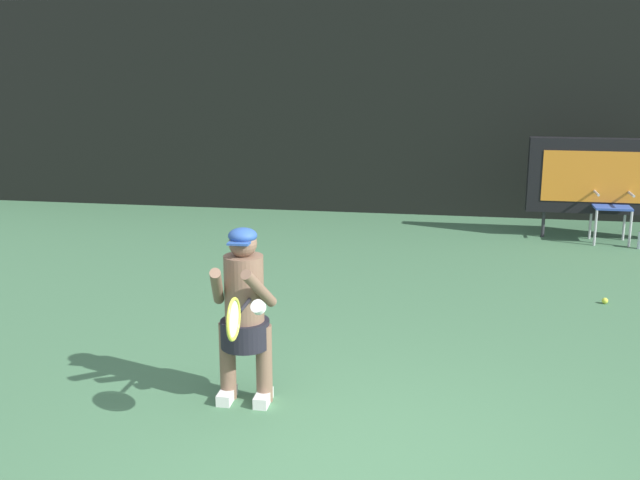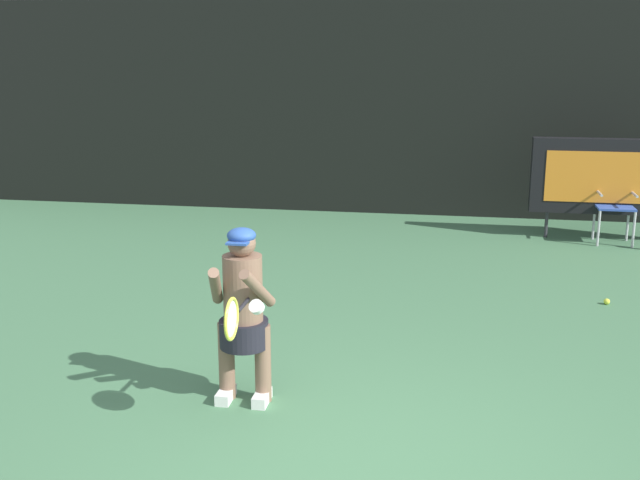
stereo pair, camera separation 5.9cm
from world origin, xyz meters
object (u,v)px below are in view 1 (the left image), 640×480
tennis_player (244,310)px  scoreboard (605,176)px  tennis_ball_loose (605,301)px  water_bottle (640,240)px  tennis_racket (234,318)px  umpire_chair (611,200)px

tennis_player → scoreboard: bearing=58.1°
scoreboard → tennis_ball_loose: bearing=-99.0°
water_bottle → tennis_player: (-4.27, -5.62, 0.64)m
scoreboard → tennis_player: (-3.81, -6.13, -0.18)m
water_bottle → tennis_racket: (-4.19, -6.17, 0.78)m
tennis_ball_loose → tennis_player: bearing=-137.9°
tennis_racket → scoreboard: bearing=53.1°
scoreboard → water_bottle: bearing=-48.5°
scoreboard → tennis_racket: (-3.73, -6.69, -0.05)m
tennis_racket → water_bottle: bearing=48.1°
scoreboard → water_bottle: (0.46, -0.52, -0.82)m
tennis_racket → tennis_ball_loose: bearing=40.0°
tennis_racket → umpire_chair: bearing=51.9°
water_bottle → tennis_racket: bearing=-124.2°
tennis_player → water_bottle: bearing=52.8°
water_bottle → scoreboard: bearing=131.5°
tennis_racket → tennis_ball_loose: tennis_racket is taller
water_bottle → tennis_racket: tennis_racket is taller
scoreboard → tennis_player: scoreboard is taller
scoreboard → umpire_chair: (0.09, -0.15, -0.33)m
scoreboard → umpire_chair: 0.37m
scoreboard → tennis_racket: 7.66m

